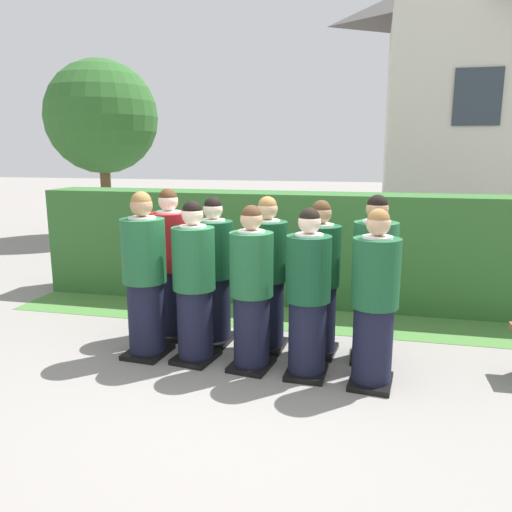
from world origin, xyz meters
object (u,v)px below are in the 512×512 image
(student_in_red_blazer, at_px, (171,267))
(student_rear_row_3, at_px, (319,282))
(student_rear_row_2, at_px, (267,278))
(student_front_row_4, at_px, (374,304))
(student_front_row_1, at_px, (194,286))
(student_front_row_3, at_px, (308,298))
(student_rear_row_1, at_px, (214,275))
(student_rear_row_4, at_px, (374,283))
(student_front_row_0, at_px, (145,279))
(student_front_row_2, at_px, (252,292))

(student_in_red_blazer, distance_m, student_rear_row_3, 1.68)
(student_rear_row_2, bearing_deg, student_front_row_4, -30.55)
(student_front_row_1, distance_m, student_front_row_3, 1.13)
(student_rear_row_1, distance_m, student_rear_row_4, 1.68)
(student_front_row_1, bearing_deg, student_in_red_blazer, 129.24)
(student_front_row_1, bearing_deg, student_rear_row_3, 21.25)
(student_front_row_1, xyz_separation_m, student_front_row_3, (1.13, -0.09, -0.01))
(student_front_row_0, relative_size, student_rear_row_2, 1.04)
(student_front_row_1, height_order, student_rear_row_4, student_rear_row_4)
(student_front_row_4, bearing_deg, student_front_row_1, 174.41)
(student_in_red_blazer, xyz_separation_m, student_rear_row_1, (0.53, -0.08, -0.04))
(student_front_row_4, xyz_separation_m, student_rear_row_3, (-0.55, 0.63, -0.00))
(student_front_row_1, relative_size, student_front_row_3, 1.02)
(student_front_row_4, distance_m, student_rear_row_1, 1.83)
(student_rear_row_3, xyz_separation_m, student_rear_row_4, (0.54, -0.04, 0.03))
(student_rear_row_2, distance_m, student_rear_row_4, 1.09)
(student_front_row_3, distance_m, student_rear_row_1, 1.26)
(student_front_row_2, relative_size, student_front_row_3, 1.00)
(student_rear_row_4, bearing_deg, student_front_row_2, -157.54)
(student_front_row_0, relative_size, student_in_red_blazer, 1.01)
(student_front_row_0, relative_size, student_rear_row_1, 1.06)
(student_front_row_3, xyz_separation_m, student_rear_row_1, (-1.10, 0.62, 0.01))
(student_front_row_4, bearing_deg, student_rear_row_3, 131.13)
(student_front_row_1, height_order, student_in_red_blazer, student_in_red_blazer)
(student_front_row_0, height_order, student_front_row_1, student_front_row_0)
(student_in_red_blazer, bearing_deg, student_front_row_3, -23.40)
(student_front_row_4, relative_size, student_rear_row_1, 1.00)
(student_rear_row_2, bearing_deg, student_rear_row_3, -2.01)
(student_rear_row_1, bearing_deg, student_front_row_4, -22.44)
(student_front_row_0, relative_size, student_rear_row_3, 1.06)
(student_front_row_2, bearing_deg, student_rear_row_3, 40.68)
(student_front_row_2, height_order, student_rear_row_2, student_rear_row_2)
(student_in_red_blazer, bearing_deg, student_rear_row_3, -5.25)
(student_rear_row_1, bearing_deg, student_rear_row_2, -4.98)
(student_front_row_4, bearing_deg, student_front_row_3, 172.79)
(student_rear_row_2, height_order, student_rear_row_4, student_rear_row_4)
(student_front_row_3, xyz_separation_m, student_rear_row_3, (0.05, 0.55, 0.01))
(student_in_red_blazer, bearing_deg, student_front_row_4, -19.34)
(student_front_row_3, bearing_deg, student_front_row_4, -7.21)
(student_front_row_1, xyz_separation_m, student_in_red_blazer, (-0.50, 0.61, 0.03))
(student_front_row_2, height_order, student_front_row_3, student_front_row_2)
(student_rear_row_1, relative_size, student_rear_row_3, 1.00)
(student_front_row_4, height_order, student_rear_row_2, student_rear_row_2)
(student_front_row_1, bearing_deg, student_rear_row_1, 86.28)
(student_rear_row_2, xyz_separation_m, student_rear_row_3, (0.55, -0.02, -0.01))
(student_front_row_4, bearing_deg, student_front_row_2, 173.86)
(student_front_row_1, xyz_separation_m, student_rear_row_2, (0.63, 0.48, 0.01))
(student_front_row_4, bearing_deg, student_rear_row_1, 157.56)
(student_rear_row_1, relative_size, student_rear_row_2, 0.98)
(student_front_row_0, height_order, student_rear_row_2, student_front_row_0)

